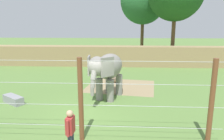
{
  "coord_description": "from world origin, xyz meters",
  "views": [
    {
      "loc": [
        1.64,
        -10.12,
        4.33
      ],
      "look_at": [
        0.92,
        3.36,
        1.4
      ],
      "focal_mm": 33.51,
      "sensor_mm": 36.0,
      "label": 1
    }
  ],
  "objects_px": {
    "elephant": "(107,69)",
    "zookeeper": "(70,132)",
    "feed_trough": "(13,100)",
    "enrichment_ball": "(114,76)"
  },
  "relations": [
    {
      "from": "elephant",
      "to": "feed_trough",
      "type": "height_order",
      "value": "elephant"
    },
    {
      "from": "elephant",
      "to": "zookeeper",
      "type": "xyz_separation_m",
      "value": [
        -0.78,
        -5.73,
        -0.88
      ]
    },
    {
      "from": "elephant",
      "to": "feed_trough",
      "type": "xyz_separation_m",
      "value": [
        -5.23,
        -1.07,
        -1.58
      ]
    },
    {
      "from": "elephant",
      "to": "enrichment_ball",
      "type": "bearing_deg",
      "value": 85.97
    },
    {
      "from": "enrichment_ball",
      "to": "zookeeper",
      "type": "distance_m",
      "value": 9.52
    },
    {
      "from": "zookeeper",
      "to": "feed_trough",
      "type": "distance_m",
      "value": 6.48
    },
    {
      "from": "enrichment_ball",
      "to": "zookeeper",
      "type": "xyz_separation_m",
      "value": [
        -1.04,
        -9.45,
        0.46
      ]
    },
    {
      "from": "feed_trough",
      "to": "zookeeper",
      "type": "bearing_deg",
      "value": -46.32
    },
    {
      "from": "zookeeper",
      "to": "feed_trough",
      "type": "bearing_deg",
      "value": 133.68
    },
    {
      "from": "elephant",
      "to": "feed_trough",
      "type": "distance_m",
      "value": 5.57
    }
  ]
}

